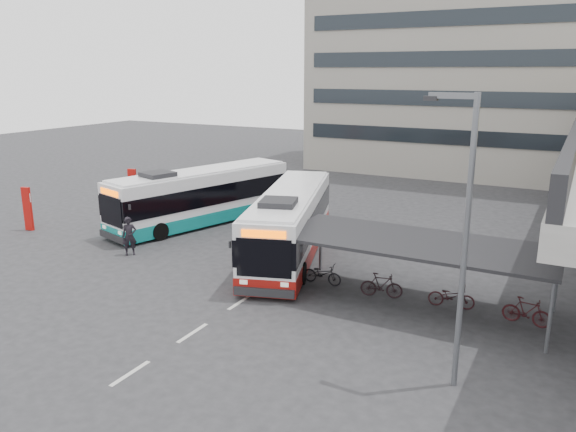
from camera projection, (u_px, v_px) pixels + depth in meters
The scene contains 10 objects.
ground at pixel (188, 291), 22.92m from camera, with size 120.00×120.00×0.00m, color #28282B.
bike_shelter at pixel (415, 264), 21.22m from camera, with size 10.00×4.00×2.54m.
office_block at pixel (501, 25), 47.79m from camera, with size 30.00×15.00×25.00m, color gray.
road_markings at pixel (192, 333), 19.22m from camera, with size 0.15×7.60×0.01m.
bus_main at pixel (290, 224), 26.94m from camera, with size 5.95×11.80×3.43m.
bus_teal at pixel (202, 197), 32.68m from camera, with size 5.66×11.80×3.42m.
pedestrian at pixel (129, 236), 27.15m from camera, with size 0.69×0.46×1.90m, color black.
lamp_post at pixel (463, 227), 14.95m from camera, with size 1.44×0.22×8.20m.
sign_totem_mid at pixel (28, 208), 31.33m from camera, with size 0.53×0.27×2.47m.
sign_totem_north at pixel (133, 189), 36.05m from camera, with size 0.57×0.28×2.65m.
Camera 1 is at (13.68, -16.98, 8.72)m, focal length 35.00 mm.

